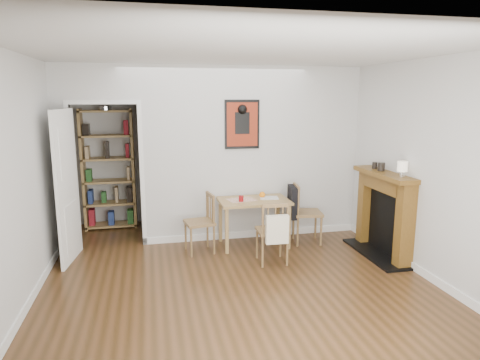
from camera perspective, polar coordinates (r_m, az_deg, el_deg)
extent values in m
plane|color=#50311A|center=(5.39, -0.86, -12.46)|extent=(5.20, 5.20, 0.00)
plane|color=#BBBAB8|center=(7.56, -4.76, 4.54)|extent=(4.50, 0.00, 4.50)
plane|color=#BBBAB8|center=(2.59, 10.51, -8.33)|extent=(4.50, 0.00, 4.50)
plane|color=#BBBAB8|center=(5.09, -26.59, 0.24)|extent=(0.00, 5.20, 5.20)
plane|color=#BBBAB8|center=(5.88, 21.15, 1.97)|extent=(0.00, 5.20, 5.20)
plane|color=beige|center=(4.97, -0.95, 16.22)|extent=(5.20, 5.20, 0.00)
cube|color=#BBBAB8|center=(6.49, 1.67, 3.51)|extent=(3.35, 0.10, 2.60)
cube|color=#BBBAB8|center=(6.42, -22.48, 2.58)|extent=(0.25, 0.10, 2.60)
cube|color=#BBBAB8|center=(6.28, -17.91, 12.11)|extent=(0.90, 0.10, 0.55)
cube|color=silver|center=(6.44, -21.47, 0.20)|extent=(0.06, 0.14, 2.05)
cube|color=silver|center=(6.35, -12.91, 0.55)|extent=(0.06, 0.14, 2.05)
cube|color=silver|center=(6.72, 1.73, -7.19)|extent=(3.35, 0.02, 0.10)
cube|color=silver|center=(4.91, -26.93, -15.56)|extent=(0.02, 4.00, 0.10)
cube|color=silver|center=(5.72, 23.50, -11.46)|extent=(0.02, 4.00, 0.10)
cube|color=white|center=(5.99, -22.06, -0.86)|extent=(0.15, 0.80, 2.00)
cube|color=black|center=(6.35, 0.28, 7.42)|extent=(0.52, 0.02, 0.72)
cube|color=maroon|center=(6.34, 0.31, 7.41)|extent=(0.46, 0.00, 0.64)
cube|color=#A7814E|center=(6.20, 1.85, -2.80)|extent=(1.01, 0.64, 0.04)
cube|color=#A7814E|center=(5.95, -1.77, -6.83)|extent=(0.05, 0.05, 0.65)
cube|color=#A7814E|center=(6.17, 6.51, -6.25)|extent=(0.05, 0.05, 0.65)
cube|color=#A7814E|center=(6.45, -2.63, -5.41)|extent=(0.05, 0.05, 0.65)
cube|color=#A7814E|center=(6.65, 5.05, -4.93)|extent=(0.05, 0.05, 0.65)
cube|color=black|center=(6.35, 6.96, -2.91)|extent=(0.16, 0.38, 0.47)
cube|color=beige|center=(5.41, 4.88, -6.50)|extent=(0.29, 0.11, 0.36)
cube|color=#A7814E|center=(7.37, -20.15, 1.25)|extent=(0.04, 0.33, 1.97)
cube|color=#A7814E|center=(7.30, -14.03, 1.51)|extent=(0.04, 0.33, 1.97)
cube|color=#A7814E|center=(7.53, -16.70, -5.70)|extent=(0.83, 0.33, 0.03)
cube|color=#A7814E|center=(7.36, -17.02, -0.13)|extent=(0.83, 0.33, 0.03)
cube|color=#A7814E|center=(7.24, -17.53, 8.75)|extent=(0.83, 0.33, 0.03)
cube|color=maroon|center=(7.33, -17.10, 1.38)|extent=(0.72, 0.27, 0.27)
cube|color=brown|center=(5.79, 21.12, -5.79)|extent=(0.20, 0.16, 1.10)
cube|color=brown|center=(6.60, 16.45, -3.46)|extent=(0.20, 0.16, 1.10)
cube|color=brown|center=(6.05, 18.72, 0.73)|extent=(0.30, 1.21, 0.06)
cube|color=brown|center=(6.09, 18.89, -0.46)|extent=(0.20, 0.85, 0.20)
cube|color=black|center=(6.24, 19.05, -5.39)|extent=(0.08, 0.81, 0.88)
cube|color=black|center=(6.32, 17.85, -9.28)|extent=(0.45, 1.25, 0.03)
cylinder|color=maroon|center=(6.06, 0.15, -2.50)|extent=(0.07, 0.07, 0.09)
sphere|color=orange|center=(6.31, 2.98, -1.98)|extent=(0.09, 0.09, 0.09)
cube|color=beige|center=(6.18, 0.20, -2.65)|extent=(0.44, 0.37, 0.00)
cube|color=silver|center=(6.29, 3.89, -2.39)|extent=(0.29, 0.24, 0.01)
cylinder|color=silver|center=(5.72, 20.78, 0.71)|extent=(0.06, 0.06, 0.07)
cylinder|color=#F1E2C9|center=(5.71, 20.85, 1.70)|extent=(0.13, 0.13, 0.13)
cylinder|color=black|center=(6.11, 18.32, 1.68)|extent=(0.10, 0.10, 0.11)
cylinder|color=black|center=(6.28, 17.52, 1.87)|extent=(0.07, 0.07, 0.09)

